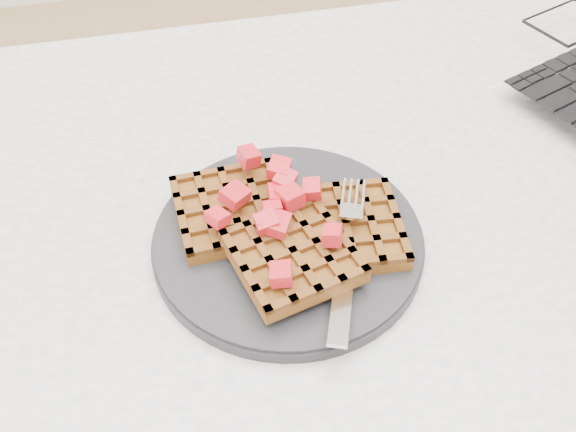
{
  "coord_description": "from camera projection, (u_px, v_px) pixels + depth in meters",
  "views": [
    {
      "loc": [
        -0.22,
        -0.39,
        1.2
      ],
      "look_at": [
        -0.13,
        -0.01,
        0.79
      ],
      "focal_mm": 40.0,
      "sensor_mm": 36.0,
      "label": 1
    }
  ],
  "objects": [
    {
      "name": "waffles",
      "position": [
        289.0,
        229.0,
        0.57
      ],
      "size": [
        0.2,
        0.19,
        0.03
      ],
      "color": "brown",
      "rests_on": "plate"
    },
    {
      "name": "fork",
      "position": [
        347.0,
        253.0,
        0.55
      ],
      "size": [
        0.09,
        0.18,
        0.02
      ],
      "primitive_type": null,
      "rotation": [
        0.0,
        0.0,
        -0.37
      ],
      "color": "silver",
      "rests_on": "plate"
    },
    {
      "name": "table",
      "position": [
        405.0,
        286.0,
        0.7
      ],
      "size": [
        1.2,
        0.8,
        0.75
      ],
      "color": "silver",
      "rests_on": "ground"
    },
    {
      "name": "plate",
      "position": [
        288.0,
        240.0,
        0.59
      ],
      "size": [
        0.25,
        0.25,
        0.02
      ],
      "primitive_type": "cylinder",
      "color": "black",
      "rests_on": "table"
    },
    {
      "name": "strawberry_pile",
      "position": [
        288.0,
        205.0,
        0.55
      ],
      "size": [
        0.15,
        0.15,
        0.02
      ],
      "primitive_type": null,
      "color": "#A60C18",
      "rests_on": "waffles"
    }
  ]
}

